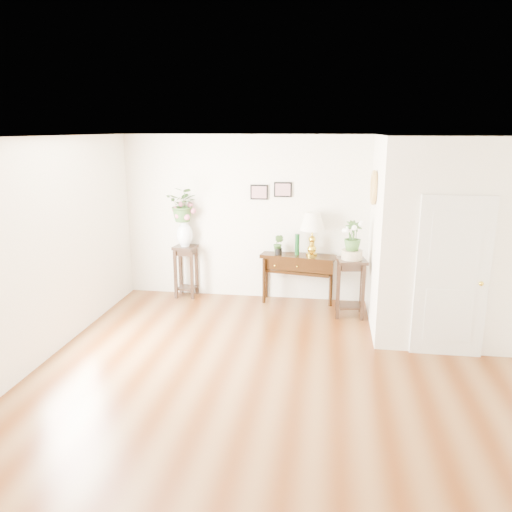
% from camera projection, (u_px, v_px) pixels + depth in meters
% --- Properties ---
extents(floor, '(6.00, 5.50, 0.02)m').
position_uv_depth(floor, '(280.00, 370.00, 6.13)').
color(floor, brown).
rests_on(floor, ground).
extents(ceiling, '(6.00, 5.50, 0.02)m').
position_uv_depth(ceiling, '(283.00, 137.00, 5.44)').
color(ceiling, white).
rests_on(ceiling, ground).
extents(wall_back, '(6.00, 0.02, 2.80)m').
position_uv_depth(wall_back, '(297.00, 219.00, 8.42)').
color(wall_back, white).
rests_on(wall_back, ground).
extents(wall_front, '(6.00, 0.02, 2.80)m').
position_uv_depth(wall_front, '(238.00, 370.00, 3.15)').
color(wall_front, white).
rests_on(wall_front, ground).
extents(wall_left, '(0.02, 5.50, 2.80)m').
position_uv_depth(wall_left, '(42.00, 251.00, 6.22)').
color(wall_left, white).
rests_on(wall_left, ground).
extents(partition, '(1.80, 1.95, 2.80)m').
position_uv_depth(partition, '(438.00, 235.00, 7.19)').
color(partition, white).
rests_on(partition, floor).
extents(door, '(0.90, 0.05, 2.10)m').
position_uv_depth(door, '(452.00, 278.00, 6.32)').
color(door, silver).
rests_on(door, floor).
extents(art_print_left, '(0.30, 0.02, 0.25)m').
position_uv_depth(art_print_left, '(259.00, 192.00, 8.39)').
color(art_print_left, black).
rests_on(art_print_left, wall_back).
extents(art_print_right, '(0.30, 0.02, 0.25)m').
position_uv_depth(art_print_right, '(283.00, 190.00, 8.32)').
color(art_print_right, black).
rests_on(art_print_right, wall_back).
extents(wall_ornament, '(0.07, 0.51, 0.51)m').
position_uv_depth(wall_ornament, '(374.00, 188.00, 7.28)').
color(wall_ornament, tan).
rests_on(wall_ornament, partition).
extents(console_table, '(1.29, 0.62, 0.83)m').
position_uv_depth(console_table, '(298.00, 278.00, 8.49)').
color(console_table, black).
rests_on(console_table, floor).
extents(table_lamp, '(0.50, 0.50, 0.74)m').
position_uv_depth(table_lamp, '(312.00, 235.00, 8.27)').
color(table_lamp, gold).
rests_on(table_lamp, console_table).
extents(green_vase, '(0.10, 0.10, 0.36)m').
position_uv_depth(green_vase, '(297.00, 245.00, 8.35)').
color(green_vase, '#0F3C18').
rests_on(green_vase, console_table).
extents(potted_plant, '(0.22, 0.20, 0.32)m').
position_uv_depth(potted_plant, '(278.00, 245.00, 8.39)').
color(potted_plant, '#325A25').
rests_on(potted_plant, console_table).
extents(plant_stand_a, '(0.41, 0.41, 0.91)m').
position_uv_depth(plant_stand_a, '(186.00, 271.00, 8.76)').
color(plant_stand_a, black).
rests_on(plant_stand_a, floor).
extents(porcelain_vase, '(0.29, 0.29, 0.48)m').
position_uv_depth(porcelain_vase, '(185.00, 233.00, 8.59)').
color(porcelain_vase, silver).
rests_on(porcelain_vase, plant_stand_a).
extents(lily_arrangement, '(0.61, 0.56, 0.60)m').
position_uv_depth(lily_arrangement, '(184.00, 206.00, 8.47)').
color(lily_arrangement, '#325A25').
rests_on(lily_arrangement, porcelain_vase).
extents(plant_stand_b, '(0.50, 0.50, 0.92)m').
position_uv_depth(plant_stand_b, '(350.00, 287.00, 7.84)').
color(plant_stand_b, black).
rests_on(plant_stand_b, floor).
extents(ceramic_bowl, '(0.40, 0.40, 0.14)m').
position_uv_depth(ceramic_bowl, '(352.00, 254.00, 7.71)').
color(ceramic_bowl, '#C3BA92').
rests_on(ceramic_bowl, plant_stand_b).
extents(narcissus, '(0.35, 0.35, 0.48)m').
position_uv_depth(narcissus, '(353.00, 236.00, 7.64)').
color(narcissus, '#325A25').
rests_on(narcissus, ceramic_bowl).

